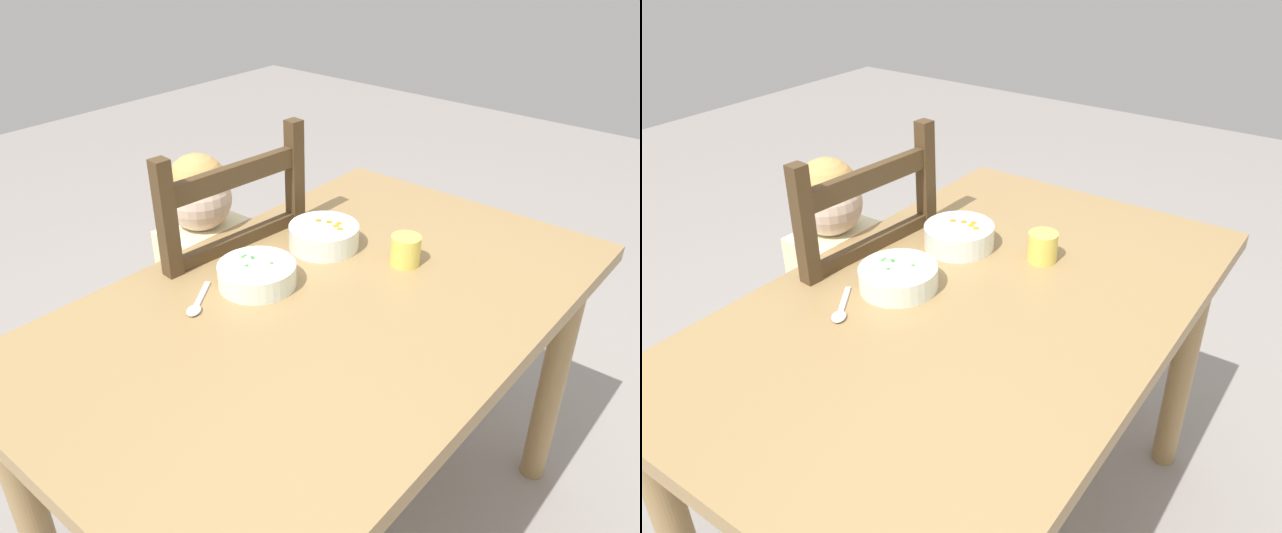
{
  "view_description": "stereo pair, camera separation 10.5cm",
  "coord_description": "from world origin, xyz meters",
  "views": [
    {
      "loc": [
        -0.89,
        -0.72,
        1.52
      ],
      "look_at": [
        0.03,
        0.05,
        0.82
      ],
      "focal_mm": 36.01,
      "sensor_mm": 36.0,
      "label": 1
    },
    {
      "loc": [
        -0.95,
        -0.64,
        1.52
      ],
      "look_at": [
        0.03,
        0.05,
        0.82
      ],
      "focal_mm": 36.01,
      "sensor_mm": 36.0,
      "label": 2
    }
  ],
  "objects": [
    {
      "name": "bowl_of_peas",
      "position": [
        -0.05,
        0.16,
        0.8
      ],
      "size": [
        0.17,
        0.17,
        0.05
      ],
      "color": "white",
      "rests_on": "dining_table"
    },
    {
      "name": "spoon",
      "position": [
        -0.2,
        0.19,
        0.78
      ],
      "size": [
        0.12,
        0.09,
        0.01
      ],
      "color": "silver",
      "rests_on": "dining_table"
    },
    {
      "name": "drinking_cup",
      "position": [
        0.24,
        -0.04,
        0.81
      ],
      "size": [
        0.07,
        0.07,
        0.07
      ],
      "primitive_type": "cylinder",
      "color": "#E5D257",
      "rests_on": "dining_table"
    },
    {
      "name": "dining_chair",
      "position": [
        0.06,
        0.45,
        0.49
      ],
      "size": [
        0.46,
        0.46,
        1.05
      ],
      "color": "#49351E",
      "rests_on": "ground"
    },
    {
      "name": "dining_table",
      "position": [
        0.0,
        0.0,
        0.66
      ],
      "size": [
        1.31,
        0.82,
        0.77
      ],
      "color": "#9D7C4D",
      "rests_on": "ground"
    },
    {
      "name": "bowl_of_carrots",
      "position": [
        0.18,
        0.16,
        0.8
      ],
      "size": [
        0.17,
        0.17,
        0.06
      ],
      "color": "white",
      "rests_on": "dining_table"
    },
    {
      "name": "child_figure",
      "position": [
        0.06,
        0.45,
        0.64
      ],
      "size": [
        0.32,
        0.31,
        0.97
      ],
      "color": "beige",
      "rests_on": "ground"
    }
  ]
}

